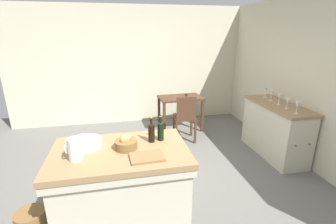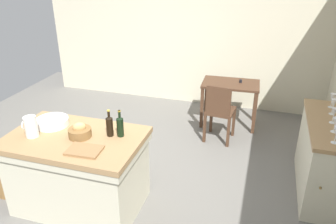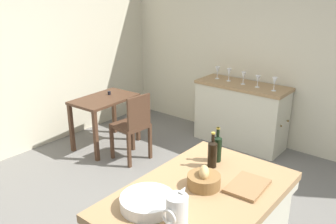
{
  "view_description": "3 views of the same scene",
  "coord_description": "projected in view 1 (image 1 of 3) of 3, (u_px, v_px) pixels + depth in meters",
  "views": [
    {
      "loc": [
        -0.32,
        -3.02,
        2.04
      ],
      "look_at": [
        0.37,
        0.25,
        0.93
      ],
      "focal_mm": 26.02,
      "sensor_mm": 36.0,
      "label": 1
    },
    {
      "loc": [
        1.47,
        -3.31,
        2.57
      ],
      "look_at": [
        0.45,
        0.05,
        0.93
      ],
      "focal_mm": 35.71,
      "sensor_mm": 36.0,
      "label": 2
    },
    {
      "loc": [
        -2.12,
        -1.86,
        2.23
      ],
      "look_at": [
        0.56,
        0.33,
        0.97
      ],
      "focal_mm": 37.88,
      "sensor_mm": 36.0,
      "label": 3
    }
  ],
  "objects": [
    {
      "name": "wall_right",
      "position": [
        318.0,
        84.0,
        3.62
      ],
      "size": [
        0.12,
        5.2,
        2.6
      ],
      "primitive_type": "cube",
      "color": "beige",
      "rests_on": "ground"
    },
    {
      "name": "writing_desk",
      "position": [
        180.0,
        102.0,
        5.2
      ],
      "size": [
        0.93,
        0.6,
        0.78
      ],
      "color": "#472D1E",
      "rests_on": "ground"
    },
    {
      "name": "wooden_chair",
      "position": [
        185.0,
        117.0,
        4.63
      ],
      "size": [
        0.44,
        0.44,
        0.92
      ],
      "color": "#472D1E",
      "rests_on": "ground"
    },
    {
      "name": "wash_bowl",
      "position": [
        85.0,
        143.0,
        2.59
      ],
      "size": [
        0.35,
        0.35,
        0.08
      ],
      "primitive_type": "cylinder",
      "color": "silver",
      "rests_on": "island_table"
    },
    {
      "name": "side_cabinet",
      "position": [
        275.0,
        130.0,
        4.15
      ],
      "size": [
        0.52,
        1.32,
        0.91
      ],
      "color": "#99754C",
      "rests_on": "ground"
    },
    {
      "name": "wall_back",
      "position": [
        131.0,
        66.0,
        5.52
      ],
      "size": [
        5.32,
        0.12,
        2.6
      ],
      "primitive_type": "cube",
      "color": "beige",
      "rests_on": "ground"
    },
    {
      "name": "wine_bottle_dark",
      "position": [
        161.0,
        130.0,
        2.72
      ],
      "size": [
        0.07,
        0.07,
        0.29
      ],
      "color": "black",
      "rests_on": "island_table"
    },
    {
      "name": "ground_plane",
      "position": [
        147.0,
        180.0,
        3.51
      ],
      "size": [
        6.76,
        6.76,
        0.0
      ],
      "primitive_type": "plane",
      "color": "#66635E"
    },
    {
      "name": "wine_glass_right",
      "position": [
        272.0,
        93.0,
        4.19
      ],
      "size": [
        0.07,
        0.07,
        0.18
      ],
      "color": "white",
      "rests_on": "side_cabinet"
    },
    {
      "name": "wine_glass_far_right",
      "position": [
        266.0,
        91.0,
        4.38
      ],
      "size": [
        0.07,
        0.07,
        0.18
      ],
      "color": "white",
      "rests_on": "side_cabinet"
    },
    {
      "name": "wine_glass_middle",
      "position": [
        279.0,
        97.0,
        3.96
      ],
      "size": [
        0.07,
        0.07,
        0.17
      ],
      "color": "white",
      "rests_on": "side_cabinet"
    },
    {
      "name": "cutting_board",
      "position": [
        147.0,
        157.0,
        2.35
      ],
      "size": [
        0.34,
        0.25,
        0.02
      ],
      "primitive_type": "cube",
      "rotation": [
        0.0,
        0.0,
        0.06
      ],
      "color": "olive",
      "rests_on": "island_table"
    },
    {
      "name": "pitcher",
      "position": [
        75.0,
        149.0,
        2.3
      ],
      "size": [
        0.17,
        0.13,
        0.26
      ],
      "color": "silver",
      "rests_on": "island_table"
    },
    {
      "name": "wine_bottle_amber",
      "position": [
        151.0,
        132.0,
        2.67
      ],
      "size": [
        0.07,
        0.07,
        0.29
      ],
      "color": "black",
      "rests_on": "island_table"
    },
    {
      "name": "wicker_hamper",
      "position": [
        32.0,
        224.0,
        2.5
      ],
      "size": [
        0.3,
        0.3,
        0.31
      ],
      "primitive_type": "cylinder",
      "color": "brown",
      "rests_on": "ground"
    },
    {
      "name": "wine_glass_left",
      "position": [
        288.0,
        101.0,
        3.75
      ],
      "size": [
        0.07,
        0.07,
        0.16
      ],
      "color": "white",
      "rests_on": "side_cabinet"
    },
    {
      "name": "wine_glass_far_left",
      "position": [
        297.0,
        105.0,
        3.51
      ],
      "size": [
        0.07,
        0.07,
        0.18
      ],
      "color": "white",
      "rests_on": "side_cabinet"
    },
    {
      "name": "bread_basket",
      "position": [
        126.0,
        144.0,
        2.53
      ],
      "size": [
        0.24,
        0.24,
        0.16
      ],
      "color": "brown",
      "rests_on": "island_table"
    },
    {
      "name": "island_table",
      "position": [
        122.0,
        183.0,
        2.65
      ],
      "size": [
        1.41,
        0.9,
        0.88
      ],
      "color": "#99754C",
      "rests_on": "ground"
    }
  ]
}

